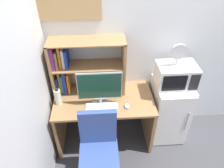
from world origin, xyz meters
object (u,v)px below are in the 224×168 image
(hutch_bookshelf, at_px, (76,65))
(mini_fridge, at_px, (168,110))
(desk_fan, at_px, (178,54))
(desk_chair, at_px, (99,154))
(computer_mouse, at_px, (127,106))
(water_bottle, at_px, (58,97))
(wall_corkboard, at_px, (67,0))
(microwave, at_px, (176,75))
(keyboard, at_px, (102,107))
(monitor, at_px, (100,88))

(hutch_bookshelf, height_order, mini_fridge, hutch_bookshelf)
(mini_fridge, bearing_deg, hutch_bookshelf, 173.29)
(desk_fan, bearing_deg, desk_chair, -146.27)
(computer_mouse, xyz_separation_m, mini_fridge, (0.61, 0.23, -0.33))
(water_bottle, xyz_separation_m, mini_fridge, (1.42, 0.10, -0.41))
(computer_mouse, bearing_deg, mini_fridge, 20.20)
(water_bottle, distance_m, wall_corkboard, 1.08)
(water_bottle, height_order, microwave, microwave)
(keyboard, xyz_separation_m, computer_mouse, (0.30, -0.02, 0.01))
(desk_chair, bearing_deg, hutch_bookshelf, 107.14)
(microwave, bearing_deg, computer_mouse, -159.55)
(hutch_bookshelf, relative_size, mini_fridge, 0.98)
(computer_mouse, bearing_deg, keyboard, 176.84)
(monitor, height_order, mini_fridge, monitor)
(keyboard, relative_size, computer_mouse, 4.50)
(hutch_bookshelf, height_order, desk_chair, hutch_bookshelf)
(computer_mouse, height_order, water_bottle, water_bottle)
(keyboard, height_order, computer_mouse, computer_mouse)
(computer_mouse, bearing_deg, desk_fan, 20.82)
(computer_mouse, relative_size, desk_fan, 0.30)
(wall_corkboard, bearing_deg, mini_fridge, -12.38)
(hutch_bookshelf, xyz_separation_m, desk_chair, (0.24, -0.77, -0.70))
(wall_corkboard, bearing_deg, keyboard, -57.00)
(keyboard, xyz_separation_m, water_bottle, (-0.51, 0.11, 0.09))
(keyboard, bearing_deg, computer_mouse, -3.16)
(monitor, bearing_deg, desk_fan, 9.06)
(computer_mouse, distance_m, desk_chair, 0.63)
(keyboard, distance_m, desk_fan, 1.07)
(hutch_bookshelf, xyz_separation_m, keyboard, (0.29, -0.35, -0.37))
(monitor, bearing_deg, microwave, 9.16)
(desk_fan, relative_size, wall_corkboard, 0.40)
(wall_corkboard, bearing_deg, water_bottle, -118.75)
(hutch_bookshelf, relative_size, water_bottle, 3.99)
(microwave, relative_size, desk_fan, 1.66)
(desk_chair, bearing_deg, keyboard, 82.87)
(mini_fridge, distance_m, wall_corkboard, 1.89)
(hutch_bookshelf, relative_size, desk_fan, 3.12)
(computer_mouse, xyz_separation_m, wall_corkboard, (-0.61, 0.49, 1.09))
(keyboard, bearing_deg, wall_corkboard, 123.00)
(computer_mouse, height_order, desk_chair, desk_chair)
(mini_fridge, bearing_deg, desk_chair, -146.91)
(water_bottle, bearing_deg, wall_corkboard, 61.25)
(keyboard, distance_m, wall_corkboard, 1.23)
(monitor, height_order, keyboard, monitor)
(microwave, relative_size, wall_corkboard, 0.66)
(desk_chair, relative_size, wall_corkboard, 1.37)
(keyboard, height_order, water_bottle, water_bottle)
(water_bottle, bearing_deg, mini_fridge, 4.07)
(desk_fan, bearing_deg, hutch_bookshelf, 172.99)
(desk_chair, distance_m, wall_corkboard, 1.71)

